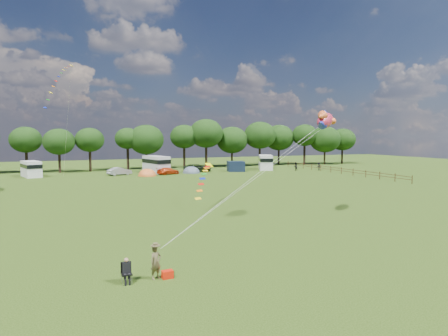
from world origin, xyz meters
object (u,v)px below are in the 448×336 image
object	(u,v)px
campervan_b	(31,168)
camp_chair	(126,268)
campervan_d	(266,162)
kite_flyer	(156,262)
tent_orange	(147,176)
walker_a	(296,167)
car_c	(168,171)
car_b	(119,171)
campervan_c	(156,164)
walker_b	(319,166)
fish_kite	(324,120)
tent_greyblue	(191,173)
car_d	(197,168)

from	to	relation	value
campervan_b	camp_chair	distance (m)	51.91
campervan_d	kite_flyer	size ratio (longest dim) A/B	4.10
tent_orange	kite_flyer	distance (m)	46.30
tent_orange	camp_chair	size ratio (longest dim) A/B	2.91
campervan_b	walker_a	distance (m)	46.60
car_c	car_b	bearing A→B (deg)	53.88
car_c	camp_chair	world-z (taller)	car_c
car_b	campervan_b	bearing A→B (deg)	59.57
car_c	campervan_b	size ratio (longest dim) A/B	0.70
car_c	kite_flyer	bearing A→B (deg)	143.17
campervan_c	walker_b	world-z (taller)	campervan_c
car_b	campervan_b	xyz separation A→B (m)	(-13.69, 2.40, 0.72)
car_c	walker_a	world-z (taller)	walker_a
camp_chair	fish_kite	world-z (taller)	fish_kite
campervan_d	camp_chair	distance (m)	59.32
tent_greyblue	camp_chair	xyz separation A→B (m)	(-17.08, -47.90, 0.67)
car_c	kite_flyer	xyz separation A→B (m)	(-11.29, -46.91, 0.18)
car_d	tent_greyblue	size ratio (longest dim) A/B	1.54
campervan_c	fish_kite	distance (m)	43.18
campervan_c	walker_b	bearing A→B (deg)	-118.92
car_b	campervan_c	world-z (taller)	campervan_c
car_d	walker_b	bearing A→B (deg)	-89.25
campervan_b	walker_b	size ratio (longest dim) A/B	3.65
walker_b	camp_chair	bearing A→B (deg)	35.06
car_b	walker_b	xyz separation A→B (m)	(37.03, -4.88, 0.12)
tent_greyblue	campervan_b	bearing A→B (deg)	173.02
walker_a	walker_b	distance (m)	4.66
tent_greyblue	car_b	bearing A→B (deg)	176.31
car_d	walker_a	xyz separation A→B (m)	(18.28, -4.86, 0.08)
campervan_b	walker_b	distance (m)	51.24
campervan_c	walker_b	size ratio (longest dim) A/B	4.28
car_d	fish_kite	bearing A→B (deg)	-167.58
car_b	camp_chair	distance (m)	48.92
car_b	car_c	bearing A→B (deg)	-123.30
camp_chair	car_c	bearing A→B (deg)	73.30
car_c	camp_chair	size ratio (longest dim) A/B	3.46
camp_chair	campervan_c	bearing A→B (deg)	75.80
car_d	campervan_b	distance (m)	27.95
campervan_b	car_d	bearing A→B (deg)	-110.44
walker_b	campervan_d	bearing A→B (deg)	-43.79
campervan_d	walker_b	size ratio (longest dim) A/B	4.08
kite_flyer	camp_chair	xyz separation A→B (m)	(-1.33, 0.03, -0.09)
car_d	tent_greyblue	xyz separation A→B (m)	(-1.73, -1.91, -0.71)
campervan_b	fish_kite	size ratio (longest dim) A/B	1.79
camp_chair	tent_greyblue	bearing A→B (deg)	68.73
car_c	tent_greyblue	distance (m)	4.62
campervan_d	tent_orange	bearing A→B (deg)	122.31
car_c	kite_flyer	world-z (taller)	kite_flyer
car_b	car_c	distance (m)	8.22
car_c	walker_b	size ratio (longest dim) A/B	2.56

